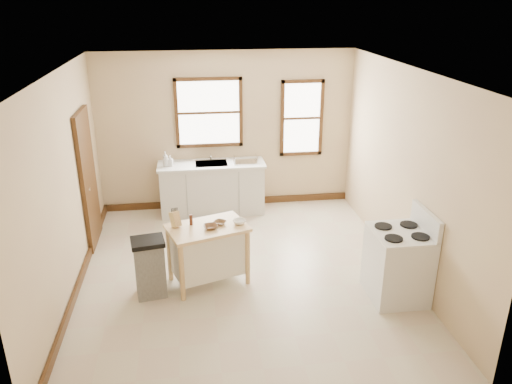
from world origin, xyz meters
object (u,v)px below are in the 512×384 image
kitchen_island (208,254)px  knife_block (175,220)px  pepper_grinder (191,220)px  bowl_b (220,223)px  dish_rack (245,160)px  bowl_a (211,227)px  trash_bin (150,268)px  soap_bottle_a (165,159)px  soap_bottle_b (170,161)px  gas_stove (399,255)px  bowl_c (239,222)px

kitchen_island → knife_block: 0.66m
pepper_grinder → bowl_b: size_ratio=0.95×
dish_rack → bowl_b: bearing=-97.2°
bowl_a → trash_bin: bearing=-168.7°
soap_bottle_a → soap_bottle_b: 0.09m
pepper_grinder → bowl_b: 0.38m
gas_stove → trash_bin: bearing=171.8°
bowl_a → gas_stove: size_ratio=0.15×
soap_bottle_b → trash_bin: soap_bottle_b is taller
soap_bottle_a → soap_bottle_b: (0.08, 0.01, -0.04)m
soap_bottle_b → dish_rack: soap_bottle_b is taller
kitchen_island → trash_bin: size_ratio=1.27×
knife_block → trash_bin: 0.69m
pepper_grinder → knife_block: bearing=-173.0°
soap_bottle_b → kitchen_island: soap_bottle_b is taller
bowl_c → soap_bottle_b: bearing=112.7°
bowl_b → gas_stove: bearing=-18.2°
gas_stove → dish_rack: bearing=118.3°
knife_block → bowl_a: 0.47m
bowl_c → kitchen_island: bearing=-176.1°
dish_rack → bowl_c: bearing=-90.9°
bowl_a → dish_rack: bearing=72.8°
soap_bottle_a → gas_stove: gas_stove is taller
pepper_grinder → bowl_a: pepper_grinder is taller
soap_bottle_a → bowl_b: size_ratio=1.63×
bowl_b → gas_stove: size_ratio=0.13×
knife_block → pepper_grinder: bearing=-30.6°
soap_bottle_b → bowl_b: bearing=-59.8°
knife_block → bowl_c: 0.84m
soap_bottle_b → bowl_a: 2.43m
pepper_grinder → bowl_c: (0.63, -0.05, -0.05)m
bowl_c → gas_stove: gas_stove is taller
dish_rack → knife_block: (-1.19, -2.26, -0.04)m
bowl_b → trash_bin: size_ratio=0.20×
soap_bottle_a → soap_bottle_b: soap_bottle_a is taller
pepper_grinder → soap_bottle_b: bearing=98.1°
bowl_a → trash_bin: bowl_a is taller
pepper_grinder → bowl_a: bearing=-29.2°
knife_block → bowl_a: knife_block is taller
bowl_a → bowl_c: bearing=12.8°
bowl_b → kitchen_island: bearing=-162.1°
trash_bin → pepper_grinder: bearing=18.9°
soap_bottle_a → gas_stove: size_ratio=0.22×
soap_bottle_b → trash_bin: bearing=-82.4°
soap_bottle_b → bowl_c: bearing=-54.3°
bowl_b → trash_bin: 1.07m
pepper_grinder → bowl_a: (0.25, -0.14, -0.05)m
dish_rack → kitchen_island: (-0.78, -2.31, -0.56)m
kitchen_island → trash_bin: kitchen_island is taller
soap_bottle_b → bowl_b: soap_bottle_b is taller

